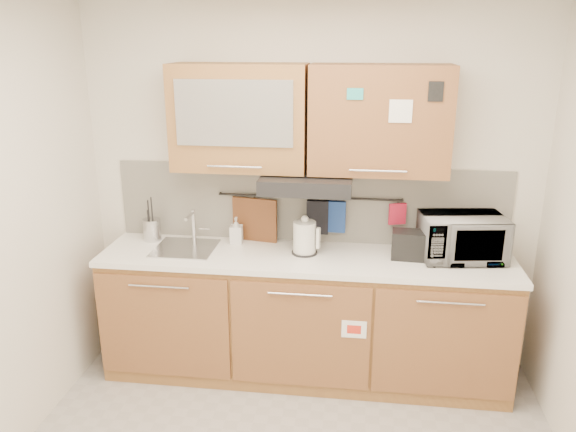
# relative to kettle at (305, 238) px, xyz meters

# --- Properties ---
(wall_back) EXTENTS (3.20, 0.00, 3.20)m
(wall_back) POSITION_rel_kettle_xyz_m (0.01, 0.27, 0.27)
(wall_back) COLOR silver
(wall_back) RESTS_ON ground
(base_cabinet) EXTENTS (2.80, 0.64, 0.88)m
(base_cabinet) POSITION_rel_kettle_xyz_m (0.01, -0.03, -0.62)
(base_cabinet) COLOR #A17739
(base_cabinet) RESTS_ON floor
(countertop) EXTENTS (2.82, 0.62, 0.04)m
(countertop) POSITION_rel_kettle_xyz_m (0.01, -0.04, -0.13)
(countertop) COLOR white
(countertop) RESTS_ON base_cabinet
(backsplash) EXTENTS (2.80, 0.02, 0.56)m
(backsplash) POSITION_rel_kettle_xyz_m (0.01, 0.26, 0.17)
(backsplash) COLOR silver
(backsplash) RESTS_ON countertop
(upper_cabinets) EXTENTS (1.82, 0.37, 0.70)m
(upper_cabinets) POSITION_rel_kettle_xyz_m (0.00, 0.10, 0.80)
(upper_cabinets) COLOR #A17739
(upper_cabinets) RESTS_ON wall_back
(range_hood) EXTENTS (0.60, 0.46, 0.10)m
(range_hood) POSITION_rel_kettle_xyz_m (0.01, 0.02, 0.39)
(range_hood) COLOR black
(range_hood) RESTS_ON upper_cabinets
(sink) EXTENTS (0.42, 0.40, 0.26)m
(sink) POSITION_rel_kettle_xyz_m (-0.84, -0.02, -0.10)
(sink) COLOR silver
(sink) RESTS_ON countertop
(utensil_rail) EXTENTS (1.30, 0.02, 0.02)m
(utensil_rail) POSITION_rel_kettle_xyz_m (0.01, 0.22, 0.23)
(utensil_rail) COLOR black
(utensil_rail) RESTS_ON backsplash
(utensil_crock) EXTENTS (0.14, 0.14, 0.32)m
(utensil_crock) POSITION_rel_kettle_xyz_m (-1.13, 0.12, -0.03)
(utensil_crock) COLOR #B2B2B7
(utensil_crock) RESTS_ON countertop
(kettle) EXTENTS (0.20, 0.19, 0.27)m
(kettle) POSITION_rel_kettle_xyz_m (0.00, 0.00, 0.00)
(kettle) COLOR silver
(kettle) RESTS_ON countertop
(toaster) EXTENTS (0.26, 0.17, 0.19)m
(toaster) POSITION_rel_kettle_xyz_m (0.71, 0.00, -0.01)
(toaster) COLOR black
(toaster) RESTS_ON countertop
(microwave) EXTENTS (0.59, 0.44, 0.30)m
(microwave) POSITION_rel_kettle_xyz_m (1.05, 0.04, 0.04)
(microwave) COLOR #999999
(microwave) RESTS_ON countertop
(soap_bottle) EXTENTS (0.09, 0.09, 0.19)m
(soap_bottle) POSITION_rel_kettle_xyz_m (-0.51, 0.14, -0.01)
(soap_bottle) COLOR #999999
(soap_bottle) RESTS_ON countertop
(cutting_board) EXTENTS (0.33, 0.08, 0.41)m
(cutting_board) POSITION_rel_kettle_xyz_m (-0.39, 0.21, 0.00)
(cutting_board) COLOR brown
(cutting_board) RESTS_ON utensil_rail
(oven_mitt) EXTENTS (0.14, 0.04, 0.23)m
(oven_mitt) POSITION_rel_kettle_xyz_m (0.20, 0.21, 0.10)
(oven_mitt) COLOR navy
(oven_mitt) RESTS_ON utensil_rail
(dark_pouch) EXTENTS (0.16, 0.05, 0.24)m
(dark_pouch) POSITION_rel_kettle_xyz_m (0.07, 0.21, 0.09)
(dark_pouch) COLOR black
(dark_pouch) RESTS_ON utensil_rail
(pot_holder) EXTENTS (0.12, 0.05, 0.15)m
(pot_holder) POSITION_rel_kettle_xyz_m (0.63, 0.21, 0.14)
(pot_holder) COLOR #B01731
(pot_holder) RESTS_ON utensil_rail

